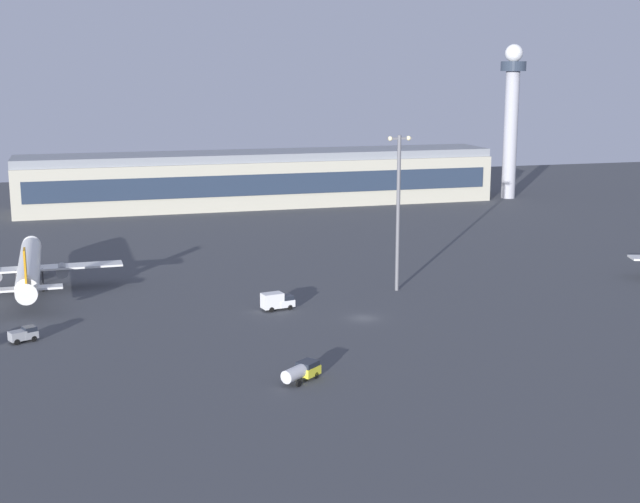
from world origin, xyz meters
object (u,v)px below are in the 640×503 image
Objects in this scene: fuel_truck at (302,371)px; apron_light_east at (398,204)px; control_tower at (511,112)px; cargo_loader at (24,334)px; airplane_taxiway_distant at (29,268)px; catering_truck at (277,301)px.

apron_light_east is (29.74, 42.89, 15.10)m from fuel_truck.
cargo_loader is (-144.17, -119.41, -26.57)m from control_tower.
cargo_loader is 69.63m from apron_light_east.
airplane_taxiway_distant is at bearing 163.88° from apron_light_east.
cargo_loader is at bearing -91.38° from catering_truck.
fuel_truck is 54.33m from apron_light_east.
cargo_loader is (0.30, -33.91, -3.11)m from airplane_taxiway_distant.
fuel_truck is 0.21× the size of apron_light_east.
apron_light_east is at bearing 78.15° from cargo_loader.
control_tower is at bearing 105.32° from cargo_loader.
airplane_taxiway_distant is 70.42m from apron_light_east.
airplane_taxiway_distant is 34.06m from cargo_loader.
catering_truck reaches higher than fuel_truck.
fuel_truck is 1.04× the size of catering_truck.
apron_light_east is (66.63, -19.26, 12.18)m from airplane_taxiway_distant.
fuel_truck reaches higher than cargo_loader.
cargo_loader is at bearing -90.45° from airplane_taxiway_distant.
airplane_taxiway_distant reaches higher than cargo_loader.
catering_truck is 29.88m from apron_light_east.
control_tower is 1.67× the size of apron_light_east.
control_tower reaches higher than apron_light_east.
cargo_loader is at bearing -140.37° from control_tower.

